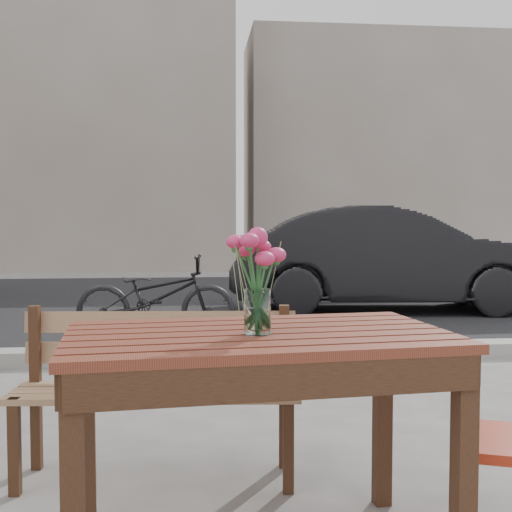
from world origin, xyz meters
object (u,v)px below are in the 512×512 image
at_px(main_vase, 258,268).
at_px(parked_car, 388,259).
at_px(bicycle, 156,296).
at_px(main_table, 258,370).

bearing_deg(main_vase, parked_car, 68.94).
bearing_deg(parked_car, bicycle, 126.29).
distance_m(main_table, bicycle, 4.24).
xyz_separation_m(main_vase, parked_car, (2.28, 5.93, -0.32)).
xyz_separation_m(main_table, main_vase, (-0.01, -0.04, 0.34)).
bearing_deg(bicycle, main_vase, -167.52).
xyz_separation_m(main_table, parked_car, (2.28, 5.89, 0.02)).
bearing_deg(main_vase, bicycle, 97.61).
distance_m(main_vase, parked_car, 6.36).
relative_size(main_vase, parked_car, 0.09).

